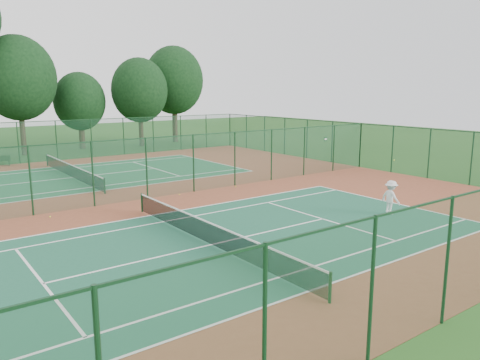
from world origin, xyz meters
name	(u,v)px	position (x,y,z in m)	size (l,w,h in m)	color
ground	(122,202)	(0.00, 0.00, 0.00)	(120.00, 120.00, 0.00)	#225019
red_pad	(122,202)	(0.00, 0.00, 0.01)	(40.00, 36.00, 0.01)	brown
court_near	(211,245)	(0.00, -9.00, 0.01)	(23.77, 10.97, 0.01)	#1B573E
court_far	(72,178)	(0.00, 9.00, 0.01)	(23.77, 10.97, 0.01)	#1C5B34
fence_north	(38,142)	(0.00, 18.00, 1.76)	(40.00, 0.09, 3.50)	#17472D
fence_south	(412,274)	(0.00, -18.00, 1.76)	(40.00, 0.09, 3.50)	#174524
fence_east	(360,145)	(20.00, 0.00, 1.76)	(0.09, 36.00, 3.50)	#1C5436
fence_divider	(121,171)	(0.00, 0.00, 1.76)	(40.00, 0.09, 3.50)	#184A31
tennis_net_near	(210,232)	(0.00, -9.00, 0.54)	(0.10, 12.90, 0.97)	#14371A
tennis_net_far	(71,170)	(0.00, 9.00, 0.54)	(0.10, 12.90, 0.97)	#153B24
player_near	(391,197)	(9.80, -10.34, 0.87)	(1.09, 0.63, 1.69)	silver
bench	(1,161)	(-3.02, 17.50, 0.45)	(1.42, 0.61, 0.85)	black
stray_ball_a	(179,194)	(3.42, -0.33, 0.04)	(0.07, 0.07, 0.07)	gold
stray_ball_b	(236,186)	(7.43, -0.43, 0.05)	(0.07, 0.07, 0.07)	gold
stray_ball_c	(50,217)	(-4.07, -0.92, 0.05)	(0.08, 0.08, 0.08)	#D9E936
evergreen_row	(29,154)	(0.50, 24.25, 0.00)	(39.00, 5.00, 12.00)	black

